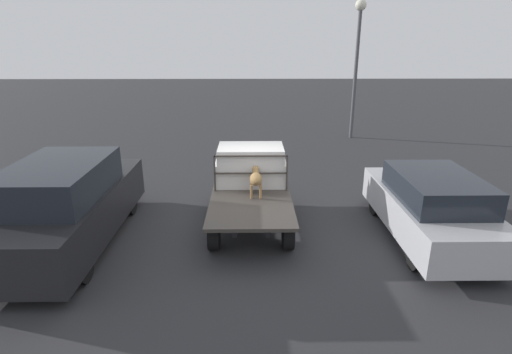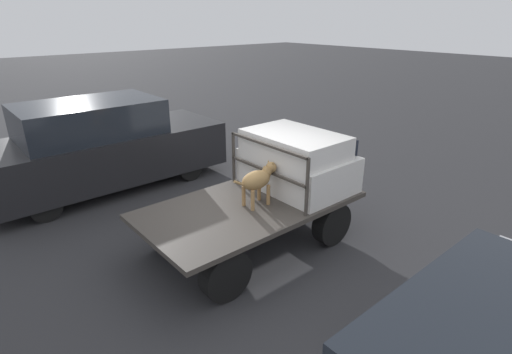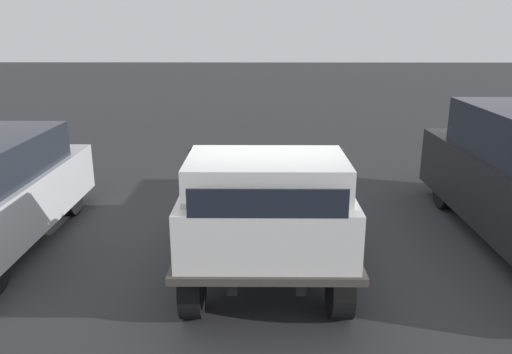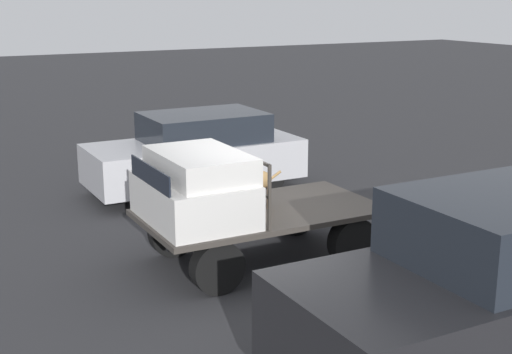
# 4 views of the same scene
# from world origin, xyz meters

# --- Properties ---
(ground_plane) EXTENTS (80.00, 80.00, 0.00)m
(ground_plane) POSITION_xyz_m (0.00, 0.00, 0.00)
(ground_plane) COLOR #2D2D30
(flatbed_truck) EXTENTS (3.59, 1.95, 0.81)m
(flatbed_truck) POSITION_xyz_m (0.00, 0.00, 0.58)
(flatbed_truck) COLOR black
(flatbed_truck) RESTS_ON ground
(truck_cab) EXTENTS (1.32, 1.83, 0.99)m
(truck_cab) POSITION_xyz_m (1.05, 0.00, 1.28)
(truck_cab) COLOR silver
(truck_cab) RESTS_ON flatbed_truck
(truck_headboard) EXTENTS (0.04, 1.83, 0.93)m
(truck_headboard) POSITION_xyz_m (0.35, 0.00, 1.42)
(truck_headboard) COLOR #3D3833
(truck_headboard) RESTS_ON flatbed_truck
(dog) EXTENTS (0.88, 0.30, 0.69)m
(dog) POSITION_xyz_m (0.07, -0.12, 1.24)
(dog) COLOR #9E7547
(dog) RESTS_ON flatbed_truck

